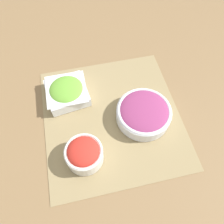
# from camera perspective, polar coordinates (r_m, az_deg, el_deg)

# --- Properties ---
(ground_plane) EXTENTS (3.00, 3.00, 0.00)m
(ground_plane) POSITION_cam_1_polar(r_m,az_deg,el_deg) (0.77, 0.00, -1.27)
(ground_plane) COLOR olive
(placemat) EXTENTS (0.50, 0.47, 0.00)m
(placemat) POSITION_cam_1_polar(r_m,az_deg,el_deg) (0.76, 0.00, -1.20)
(placemat) COLOR #937F56
(placemat) RESTS_ON ground_plane
(onion_bowl) EXTENTS (0.18, 0.18, 0.06)m
(onion_bowl) POSITION_cam_1_polar(r_m,az_deg,el_deg) (0.74, 8.29, -0.16)
(onion_bowl) COLOR silver
(onion_bowl) RESTS_ON placemat
(tomato_bowl) EXTENTS (0.12, 0.12, 0.08)m
(tomato_bowl) POSITION_cam_1_polar(r_m,az_deg,el_deg) (0.67, -7.32, -10.71)
(tomato_bowl) COLOR white
(tomato_bowl) RESTS_ON placemat
(lettuce_bowl) EXTENTS (0.16, 0.16, 0.06)m
(lettuce_bowl) POSITION_cam_1_polar(r_m,az_deg,el_deg) (0.80, -11.72, 5.27)
(lettuce_bowl) COLOR white
(lettuce_bowl) RESTS_ON placemat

